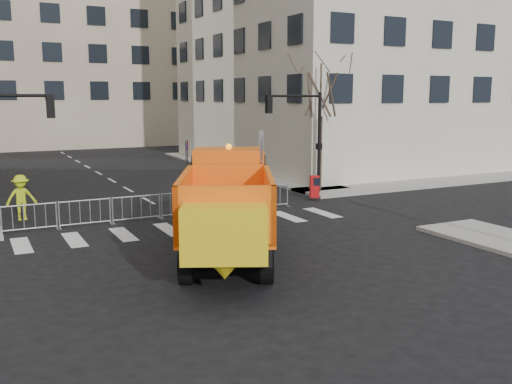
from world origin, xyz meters
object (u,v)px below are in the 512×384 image
cop_b (221,198)px  worker (21,198)px  cop_c (216,194)px  newspaper_box (314,187)px  plow_truck (228,204)px  cop_a (242,199)px

cop_b → worker: cop_b is taller
cop_c → newspaper_box: 6.10m
cop_c → worker: bearing=-61.5°
plow_truck → cop_c: plow_truck is taller
cop_b → newspaper_box: 6.78m
cop_c → cop_b: bearing=32.1°
plow_truck → worker: bearing=57.9°
cop_a → worker: 9.01m
plow_truck → worker: size_ratio=5.64×
worker → cop_c: bearing=-20.5°
cop_a → cop_c: 1.82m
cop_a → newspaper_box: bearing=-166.3°
plow_truck → cop_a: plow_truck is taller
plow_truck → cop_a: 5.27m
newspaper_box → worker: bearing=-160.2°
cop_b → worker: 8.19m
cop_b → newspaper_box: size_ratio=1.87×
cop_a → cop_b: cop_b is taller
plow_truck → worker: (-5.44, 8.52, -0.70)m
plow_truck → worker: plow_truck is taller
cop_b → newspaper_box: bearing=-142.7°
cop_a → worker: bearing=-41.9°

